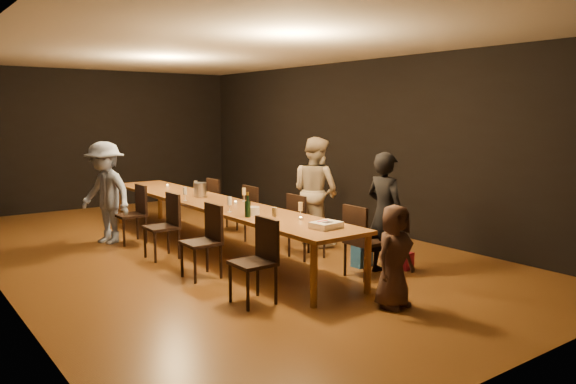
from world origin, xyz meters
TOP-DOWN VIEW (x-y plane):
  - ground at (0.00, 0.00)m, footprint 10.00×10.00m
  - room_shell at (0.00, 0.00)m, footprint 6.04×10.04m
  - table at (0.00, 0.00)m, footprint 0.90×6.00m
  - chair_right_0 at (0.85, -2.40)m, footprint 0.42×0.42m
  - chair_right_1 at (0.85, -1.20)m, footprint 0.42×0.42m
  - chair_right_2 at (0.85, 0.00)m, footprint 0.42×0.42m
  - chair_right_3 at (0.85, 1.20)m, footprint 0.42×0.42m
  - chair_left_0 at (-0.85, -2.40)m, footprint 0.42×0.42m
  - chair_left_1 at (-0.85, -1.20)m, footprint 0.42×0.42m
  - chair_left_2 at (-0.85, 0.00)m, footprint 0.42×0.42m
  - chair_left_3 at (-0.85, 1.20)m, footprint 0.42×0.42m
  - woman_birthday at (1.15, -2.44)m, footprint 0.40×0.59m
  - woman_tan at (1.48, -0.62)m, footprint 0.73×0.90m
  - man_blue at (-1.15, 1.44)m, footprint 0.93×1.19m
  - child at (0.30, -3.39)m, footprint 0.59×0.42m
  - gift_bag_red at (1.53, -2.50)m, footprint 0.20×0.13m
  - gift_bag_blue at (1.16, -2.02)m, footprint 0.28×0.20m
  - birthday_cake at (0.07, -2.55)m, footprint 0.35×0.29m
  - plate_stack at (-0.14, -1.31)m, footprint 0.19×0.19m
  - champagne_bottle at (-0.28, -1.41)m, footprint 0.08×0.08m
  - ice_bucket at (0.06, 0.54)m, footprint 0.22×0.22m
  - wineglass_0 at (-0.28, -2.01)m, footprint 0.06×0.06m
  - wineglass_1 at (0.21, -1.88)m, footprint 0.06×0.06m
  - wineglass_2 at (-0.27, -0.94)m, footprint 0.06×0.06m
  - wineglass_3 at (0.37, -0.28)m, footprint 0.06×0.06m
  - wineglass_4 at (-0.33, 0.29)m, footprint 0.06×0.06m
  - wineglass_5 at (0.19, 0.94)m, footprint 0.06×0.06m
  - tealight_near at (0.15, -1.96)m, footprint 0.05×0.05m
  - tealight_mid at (0.15, -0.40)m, footprint 0.05×0.05m
  - tealight_far at (0.15, 1.97)m, footprint 0.05×0.05m

SIDE VIEW (x-z plane):
  - ground at x=0.00m, z-range 0.00..0.00m
  - gift_bag_red at x=1.53m, z-range 0.00..0.23m
  - gift_bag_blue at x=1.16m, z-range 0.00..0.33m
  - chair_right_0 at x=0.85m, z-range 0.00..0.93m
  - chair_right_1 at x=0.85m, z-range 0.00..0.93m
  - chair_right_2 at x=0.85m, z-range 0.00..0.93m
  - chair_right_3 at x=0.85m, z-range 0.00..0.93m
  - chair_left_0 at x=-0.85m, z-range 0.00..0.93m
  - chair_left_1 at x=-0.85m, z-range 0.00..0.93m
  - chair_left_2 at x=-0.85m, z-range 0.00..0.93m
  - chair_left_3 at x=-0.85m, z-range 0.00..0.93m
  - child at x=0.30m, z-range 0.00..1.12m
  - table at x=0.00m, z-range 0.33..1.08m
  - tealight_near at x=0.15m, z-range 0.75..0.78m
  - tealight_mid at x=0.15m, z-range 0.75..0.78m
  - tealight_far at x=0.15m, z-range 0.75..0.78m
  - birthday_cake at x=0.07m, z-range 0.75..0.83m
  - woman_birthday at x=1.15m, z-range 0.00..1.59m
  - plate_stack at x=-0.14m, z-range 0.75..0.85m
  - man_blue at x=-1.15m, z-range 0.00..1.62m
  - woman_tan at x=1.48m, z-range 0.00..1.70m
  - wineglass_0 at x=-0.28m, z-range 0.75..0.96m
  - wineglass_1 at x=0.21m, z-range 0.75..0.96m
  - wineglass_2 at x=-0.27m, z-range 0.75..0.96m
  - wineglass_3 at x=0.37m, z-range 0.75..0.96m
  - wineglass_4 at x=-0.33m, z-range 0.75..0.96m
  - wineglass_5 at x=0.19m, z-range 0.75..0.96m
  - ice_bucket at x=0.06m, z-range 0.75..0.97m
  - champagne_bottle at x=-0.28m, z-range 0.75..1.07m
  - room_shell at x=0.00m, z-range 0.57..3.59m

